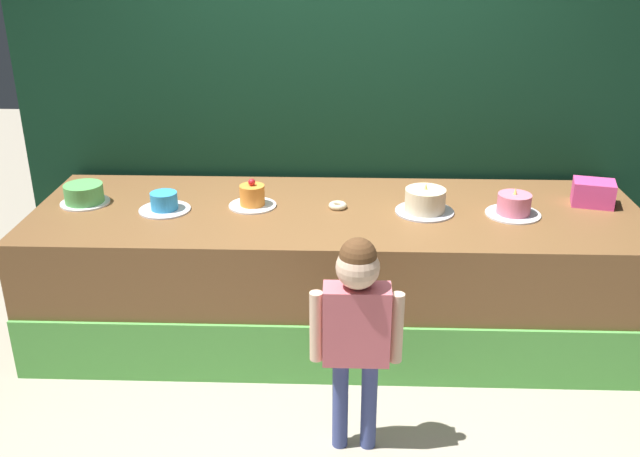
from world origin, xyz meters
The scene contains 11 objects.
ground_plane centered at (0.00, 0.00, 0.00)m, with size 12.00×12.00×0.00m, color #ADA38E.
stage_platform centered at (0.00, 0.55, 0.38)m, with size 3.41×1.12×0.77m.
curtain_backdrop centered at (0.00, 1.20, 1.45)m, with size 4.01×0.08×2.90m, color #113823.
child_figure centered at (0.09, -0.48, 0.68)m, with size 0.41×0.19×1.05m.
pink_box centered at (1.45, 0.68, 0.84)m, with size 0.23×0.17×0.14m, color #E74695.
donut centered at (0.00, 0.57, 0.79)m, with size 0.10×0.10×0.03m, color beige.
cake_far_left centered at (-1.45, 0.60, 0.83)m, with size 0.28×0.28×0.11m.
cake_left centered at (-0.97, 0.51, 0.82)m, with size 0.29×0.29×0.11m.
cake_center centered at (-0.48, 0.59, 0.83)m, with size 0.27×0.27×0.16m.
cake_right centered at (0.48, 0.53, 0.83)m, with size 0.33×0.33×0.17m.
cake_far_right centered at (0.97, 0.51, 0.83)m, with size 0.30×0.30×0.16m.
Camera 1 is at (0.03, -3.13, 2.23)m, focal length 39.61 mm.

